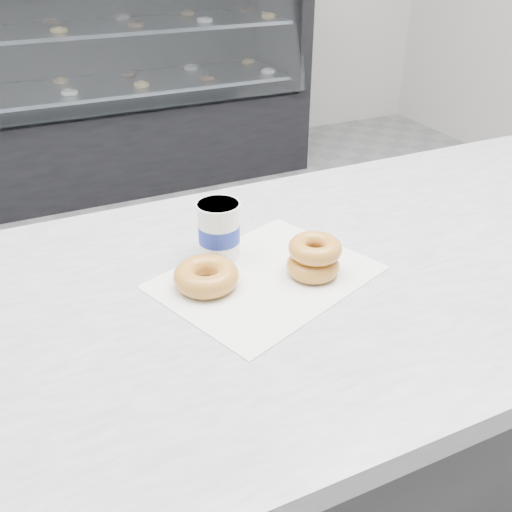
{
  "coord_description": "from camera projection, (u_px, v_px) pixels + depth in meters",
  "views": [
    {
      "loc": [
        -0.6,
        -1.3,
        1.41
      ],
      "look_at": [
        -0.25,
        -0.56,
        0.93
      ],
      "focal_mm": 40.0,
      "sensor_mm": 36.0,
      "label": 1
    }
  ],
  "objects": [
    {
      "name": "donut_single",
      "position": [
        206.0,
        276.0,
        0.91
      ],
      "size": [
        0.13,
        0.13,
        0.04
      ],
      "primitive_type": "torus",
      "rotation": [
        0.0,
        0.0,
        -0.28
      ],
      "color": "gold",
      "rests_on": "wax_paper"
    },
    {
      "name": "ground",
      "position": [
        253.0,
        398.0,
        1.95
      ],
      "size": [
        5.0,
        5.0,
        0.0
      ],
      "primitive_type": "plane",
      "color": "gray",
      "rests_on": "ground"
    },
    {
      "name": "display_case",
      "position": [
        102.0,
        101.0,
        3.36
      ],
      "size": [
        2.4,
        0.74,
        1.25
      ],
      "color": "black",
      "rests_on": "ground"
    },
    {
      "name": "counter",
      "position": [
        366.0,
        426.0,
        1.26
      ],
      "size": [
        3.06,
        0.76,
        0.9
      ],
      "color": "#333335",
      "rests_on": "ground"
    },
    {
      "name": "donut_stack",
      "position": [
        314.0,
        257.0,
        0.94
      ],
      "size": [
        0.12,
        0.12,
        0.06
      ],
      "color": "gold",
      "rests_on": "wax_paper"
    },
    {
      "name": "coffee_cup",
      "position": [
        219.0,
        230.0,
        0.98
      ],
      "size": [
        0.1,
        0.1,
        0.1
      ],
      "rotation": [
        0.0,
        0.0,
        -0.42
      ],
      "color": "white",
      "rests_on": "counter"
    },
    {
      "name": "wax_paper",
      "position": [
        266.0,
        277.0,
        0.95
      ],
      "size": [
        0.41,
        0.36,
        0.0
      ],
      "primitive_type": "cube",
      "rotation": [
        0.0,
        0.0,
        0.36
      ],
      "color": "silver",
      "rests_on": "counter"
    }
  ]
}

